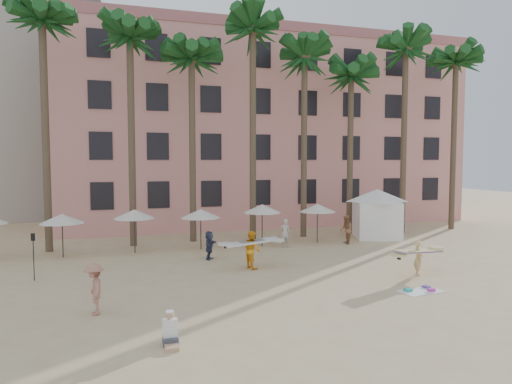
{
  "coord_description": "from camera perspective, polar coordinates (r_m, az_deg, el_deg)",
  "views": [
    {
      "loc": [
        -5.97,
        -15.53,
        5.57
      ],
      "look_at": [
        0.62,
        6.0,
        4.0
      ],
      "focal_mm": 32.0,
      "sensor_mm": 36.0,
      "label": 1
    }
  ],
  "objects": [
    {
      "name": "ground",
      "position": [
        17.55,
        3.92,
        -14.53
      ],
      "size": [
        120.0,
        120.0,
        0.0
      ],
      "primitive_type": "plane",
      "color": "#D1B789",
      "rests_on": "ground"
    },
    {
      "name": "pink_hotel",
      "position": [
        43.58,
        0.32,
        7.19
      ],
      "size": [
        35.0,
        14.0,
        16.0
      ],
      "primitive_type": "cube",
      "color": "#DD8C87",
      "rests_on": "ground"
    },
    {
      "name": "palm_row",
      "position": [
        32.07,
        -5.15,
        17.31
      ],
      "size": [
        44.4,
        5.4,
        16.3
      ],
      "color": "brown",
      "rests_on": "ground"
    },
    {
      "name": "umbrella_row",
      "position": [
        28.37,
        -10.92,
        -2.64
      ],
      "size": [
        22.5,
        2.7,
        2.73
      ],
      "color": "#332B23",
      "rests_on": "ground"
    },
    {
      "name": "cabana",
      "position": [
        33.88,
        14.87,
        -2.08
      ],
      "size": [
        5.71,
        5.71,
        3.5
      ],
      "color": "white",
      "rests_on": "ground"
    },
    {
      "name": "beach_towel",
      "position": [
        21.08,
        19.93,
        -11.48
      ],
      "size": [
        1.9,
        1.19,
        0.14
      ],
      "color": "white",
      "rests_on": "ground"
    },
    {
      "name": "carrier_yellow",
      "position": [
        23.64,
        19.63,
        -7.5
      ],
      "size": [
        3.07,
        1.65,
        1.68
      ],
      "color": "#D7B279",
      "rests_on": "ground"
    },
    {
      "name": "carrier_white",
      "position": [
        23.66,
        -0.54,
        -7.08
      ],
      "size": [
        2.93,
        1.11,
        1.95
      ],
      "color": "#FFA51A",
      "rests_on": "ground"
    },
    {
      "name": "beachgoers",
      "position": [
        24.37,
        -1.79,
        -7.04
      ],
      "size": [
        16.26,
        11.01,
        1.91
      ],
      "color": "#303754",
      "rests_on": "ground"
    },
    {
      "name": "paddle",
      "position": [
        23.48,
        -26.06,
        -6.63
      ],
      "size": [
        0.18,
        0.04,
        2.23
      ],
      "color": "black",
      "rests_on": "ground"
    },
    {
      "name": "seated_man",
      "position": [
        14.61,
        -10.65,
        -17.0
      ],
      "size": [
        0.45,
        0.79,
        1.03
      ],
      "color": "#3F3F4C",
      "rests_on": "ground"
    }
  ]
}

